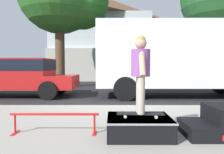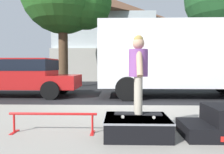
{
  "view_description": "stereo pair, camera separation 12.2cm",
  "coord_description": "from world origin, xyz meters",
  "px_view_note": "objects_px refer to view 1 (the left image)",
  "views": [
    {
      "loc": [
        0.44,
        -6.87,
        1.29
      ],
      "look_at": [
        0.41,
        -1.69,
        1.03
      ],
      "focal_mm": 34.29,
      "sensor_mm": 36.0,
      "label": 1
    },
    {
      "loc": [
        0.56,
        -6.87,
        1.29
      ],
      "look_at": [
        0.41,
        -1.69,
        1.03
      ],
      "focal_mm": 34.29,
      "sensor_mm": 36.0,
      "label": 2
    }
  ],
  "objects_px": {
    "grind_rail": "(55,118)",
    "kicker_ramp": "(214,123)",
    "skateboard": "(140,114)",
    "skater_kid": "(141,68)",
    "box_truck": "(180,56)",
    "pickup_truck_red": "(13,76)",
    "skate_box": "(139,126)"
  },
  "relations": [
    {
      "from": "grind_rail",
      "to": "kicker_ramp",
      "type": "bearing_deg",
      "value": -2.57
    },
    {
      "from": "grind_rail",
      "to": "skateboard",
      "type": "height_order",
      "value": "skateboard"
    },
    {
      "from": "skater_kid",
      "to": "box_truck",
      "type": "distance_m",
      "value": 6.05
    },
    {
      "from": "pickup_truck_red",
      "to": "skate_box",
      "type": "bearing_deg",
      "value": -49.57
    },
    {
      "from": "kicker_ramp",
      "to": "pickup_truck_red",
      "type": "bearing_deg",
      "value": 137.28
    },
    {
      "from": "skater_kid",
      "to": "pickup_truck_red",
      "type": "bearing_deg",
      "value": 130.47
    },
    {
      "from": "kicker_ramp",
      "to": "skater_kid",
      "type": "xyz_separation_m",
      "value": [
        -1.24,
        -0.02,
        0.94
      ]
    },
    {
      "from": "box_truck",
      "to": "pickup_truck_red",
      "type": "height_order",
      "value": "box_truck"
    },
    {
      "from": "pickup_truck_red",
      "to": "skateboard",
      "type": "bearing_deg",
      "value": -49.53
    },
    {
      "from": "skate_box",
      "to": "grind_rail",
      "type": "height_order",
      "value": "grind_rail"
    },
    {
      "from": "kicker_ramp",
      "to": "pickup_truck_red",
      "type": "xyz_separation_m",
      "value": [
        -5.94,
        5.48,
        0.56
      ]
    },
    {
      "from": "kicker_ramp",
      "to": "box_truck",
      "type": "bearing_deg",
      "value": 78.45
    },
    {
      "from": "grind_rail",
      "to": "skater_kid",
      "type": "bearing_deg",
      "value": -5.39
    },
    {
      "from": "grind_rail",
      "to": "box_truck",
      "type": "distance_m",
      "value": 6.76
    },
    {
      "from": "pickup_truck_red",
      "to": "skater_kid",
      "type": "bearing_deg",
      "value": -49.53
    },
    {
      "from": "skate_box",
      "to": "pickup_truck_red",
      "type": "height_order",
      "value": "pickup_truck_red"
    },
    {
      "from": "grind_rail",
      "to": "skater_kid",
      "type": "xyz_separation_m",
      "value": [
        1.47,
        -0.14,
        0.88
      ]
    },
    {
      "from": "kicker_ramp",
      "to": "skater_kid",
      "type": "bearing_deg",
      "value": -179.23
    },
    {
      "from": "skate_box",
      "to": "box_truck",
      "type": "height_order",
      "value": "box_truck"
    },
    {
      "from": "kicker_ramp",
      "to": "box_truck",
      "type": "relative_size",
      "value": 0.13
    },
    {
      "from": "skateboard",
      "to": "pickup_truck_red",
      "type": "relative_size",
      "value": 0.14
    },
    {
      "from": "box_truck",
      "to": "pickup_truck_red",
      "type": "relative_size",
      "value": 1.21
    },
    {
      "from": "skateboard",
      "to": "pickup_truck_red",
      "type": "distance_m",
      "value": 7.24
    },
    {
      "from": "skateboard",
      "to": "box_truck",
      "type": "height_order",
      "value": "box_truck"
    },
    {
      "from": "grind_rail",
      "to": "skateboard",
      "type": "xyz_separation_m",
      "value": [
        1.47,
        -0.14,
        0.11
      ]
    },
    {
      "from": "kicker_ramp",
      "to": "grind_rail",
      "type": "bearing_deg",
      "value": 177.43
    },
    {
      "from": "skateboard",
      "to": "box_truck",
      "type": "bearing_deg",
      "value": 66.83
    },
    {
      "from": "kicker_ramp",
      "to": "skate_box",
      "type": "bearing_deg",
      "value": 179.98
    },
    {
      "from": "grind_rail",
      "to": "skateboard",
      "type": "bearing_deg",
      "value": -5.39
    },
    {
      "from": "kicker_ramp",
      "to": "skater_kid",
      "type": "relative_size",
      "value": 0.67
    },
    {
      "from": "skate_box",
      "to": "grind_rail",
      "type": "xyz_separation_m",
      "value": [
        -1.45,
        0.12,
        0.1
      ]
    },
    {
      "from": "skate_box",
      "to": "skater_kid",
      "type": "bearing_deg",
      "value": -39.16
    }
  ]
}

